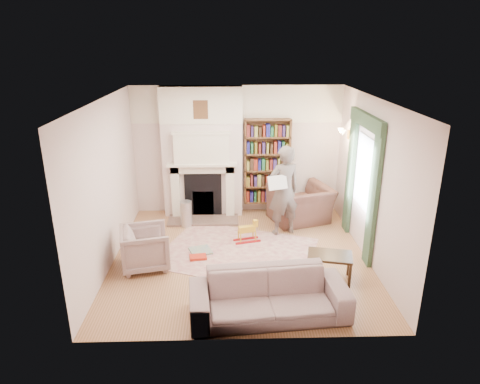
{
  "coord_description": "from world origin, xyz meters",
  "views": [
    {
      "loc": [
        -0.22,
        -6.86,
        3.7
      ],
      "look_at": [
        0.0,
        0.25,
        1.15
      ],
      "focal_mm": 32.0,
      "sensor_mm": 36.0,
      "label": 1
    }
  ],
  "objects_px": {
    "armchair_reading": "(300,204)",
    "coffee_table": "(329,267)",
    "sofa": "(269,295)",
    "paraffin_heater": "(186,214)",
    "man_reading": "(284,191)",
    "armchair_left": "(145,248)",
    "bookcase": "(267,162)",
    "rocking_horse": "(247,231)"
  },
  "relations": [
    {
      "from": "rocking_horse",
      "to": "sofa",
      "type": "bearing_deg",
      "value": -99.88
    },
    {
      "from": "paraffin_heater",
      "to": "rocking_horse",
      "type": "height_order",
      "value": "paraffin_heater"
    },
    {
      "from": "armchair_left",
      "to": "sofa",
      "type": "bearing_deg",
      "value": -139.31
    },
    {
      "from": "bookcase",
      "to": "man_reading",
      "type": "height_order",
      "value": "bookcase"
    },
    {
      "from": "man_reading",
      "to": "bookcase",
      "type": "bearing_deg",
      "value": -98.81
    },
    {
      "from": "armchair_reading",
      "to": "armchair_left",
      "type": "distance_m",
      "value": 3.5
    },
    {
      "from": "armchair_reading",
      "to": "rocking_horse",
      "type": "xyz_separation_m",
      "value": [
        -1.18,
        -0.97,
        -0.17
      ]
    },
    {
      "from": "sofa",
      "to": "paraffin_heater",
      "type": "bearing_deg",
      "value": 109.26
    },
    {
      "from": "bookcase",
      "to": "sofa",
      "type": "xyz_separation_m",
      "value": [
        -0.31,
        -3.86,
        -0.85
      ]
    },
    {
      "from": "armchair_left",
      "to": "rocking_horse",
      "type": "xyz_separation_m",
      "value": [
        1.77,
        0.89,
        -0.14
      ]
    },
    {
      "from": "paraffin_heater",
      "to": "bookcase",
      "type": "bearing_deg",
      "value": 23.3
    },
    {
      "from": "bookcase",
      "to": "sofa",
      "type": "relative_size",
      "value": 0.84
    },
    {
      "from": "armchair_left",
      "to": "rocking_horse",
      "type": "height_order",
      "value": "armchair_left"
    },
    {
      "from": "bookcase",
      "to": "armchair_left",
      "type": "xyz_separation_m",
      "value": [
        -2.28,
        -2.42,
        -0.82
      ]
    },
    {
      "from": "armchair_left",
      "to": "rocking_horse",
      "type": "relative_size",
      "value": 1.58
    },
    {
      "from": "bookcase",
      "to": "rocking_horse",
      "type": "distance_m",
      "value": 1.87
    },
    {
      "from": "armchair_reading",
      "to": "paraffin_heater",
      "type": "distance_m",
      "value": 2.42
    },
    {
      "from": "armchair_reading",
      "to": "armchair_left",
      "type": "relative_size",
      "value": 1.51
    },
    {
      "from": "armchair_left",
      "to": "paraffin_heater",
      "type": "distance_m",
      "value": 1.77
    },
    {
      "from": "paraffin_heater",
      "to": "rocking_horse",
      "type": "xyz_separation_m",
      "value": [
        1.23,
        -0.78,
        -0.05
      ]
    },
    {
      "from": "sofa",
      "to": "man_reading",
      "type": "distance_m",
      "value": 2.82
    },
    {
      "from": "armchair_left",
      "to": "rocking_horse",
      "type": "bearing_deg",
      "value": -76.47
    },
    {
      "from": "bookcase",
      "to": "armchair_reading",
      "type": "relative_size",
      "value": 1.55
    },
    {
      "from": "bookcase",
      "to": "armchair_reading",
      "type": "height_order",
      "value": "bookcase"
    },
    {
      "from": "armchair_reading",
      "to": "sofa",
      "type": "height_order",
      "value": "armchair_reading"
    },
    {
      "from": "armchair_reading",
      "to": "paraffin_heater",
      "type": "relative_size",
      "value": 2.17
    },
    {
      "from": "coffee_table",
      "to": "paraffin_heater",
      "type": "relative_size",
      "value": 1.27
    },
    {
      "from": "armchair_left",
      "to": "coffee_table",
      "type": "bearing_deg",
      "value": -112.74
    },
    {
      "from": "armchair_left",
      "to": "paraffin_heater",
      "type": "relative_size",
      "value": 1.43
    },
    {
      "from": "sofa",
      "to": "coffee_table",
      "type": "height_order",
      "value": "sofa"
    },
    {
      "from": "bookcase",
      "to": "coffee_table",
      "type": "bearing_deg",
      "value": -75.48
    },
    {
      "from": "armchair_reading",
      "to": "man_reading",
      "type": "distance_m",
      "value": 0.91
    },
    {
      "from": "paraffin_heater",
      "to": "man_reading",
      "type": "bearing_deg",
      "value": -11.76
    },
    {
      "from": "armchair_left",
      "to": "coffee_table",
      "type": "distance_m",
      "value": 3.08
    },
    {
      "from": "paraffin_heater",
      "to": "rocking_horse",
      "type": "distance_m",
      "value": 1.46
    },
    {
      "from": "armchair_reading",
      "to": "coffee_table",
      "type": "relative_size",
      "value": 1.7
    },
    {
      "from": "sofa",
      "to": "paraffin_heater",
      "type": "height_order",
      "value": "sofa"
    },
    {
      "from": "man_reading",
      "to": "armchair_reading",
      "type": "bearing_deg",
      "value": -146.78
    },
    {
      "from": "armchair_left",
      "to": "sofa",
      "type": "xyz_separation_m",
      "value": [
        1.97,
        -1.43,
        -0.04
      ]
    },
    {
      "from": "armchair_left",
      "to": "sofa",
      "type": "relative_size",
      "value": 0.36
    },
    {
      "from": "sofa",
      "to": "coffee_table",
      "type": "bearing_deg",
      "value": 35.6
    },
    {
      "from": "paraffin_heater",
      "to": "rocking_horse",
      "type": "relative_size",
      "value": 1.1
    }
  ]
}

